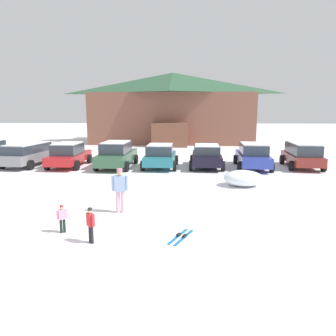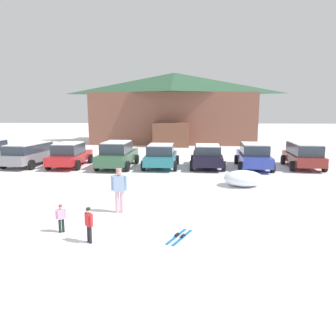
% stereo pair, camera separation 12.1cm
% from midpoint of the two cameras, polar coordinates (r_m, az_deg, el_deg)
% --- Properties ---
extents(ground, '(160.00, 160.00, 0.00)m').
position_cam_midpoint_polar(ground, '(8.22, -13.40, -17.76)').
color(ground, white).
extents(ski_lodge, '(18.47, 11.04, 7.86)m').
position_cam_midpoint_polar(ski_lodge, '(38.46, 1.16, 10.52)').
color(ski_lodge, brown).
rests_on(ski_lodge, ground).
extents(parked_grey_wagon, '(2.59, 4.86, 1.54)m').
position_cam_midpoint_polar(parked_grey_wagon, '(24.12, -22.88, 2.38)').
color(parked_grey_wagon, gray).
rests_on(parked_grey_wagon, ground).
extents(parked_red_sedan, '(2.17, 4.39, 1.61)m').
position_cam_midpoint_polar(parked_red_sedan, '(22.80, -16.61, 2.27)').
color(parked_red_sedan, red).
rests_on(parked_red_sedan, ground).
extents(parked_green_coupe, '(2.36, 4.85, 1.72)m').
position_cam_midpoint_polar(parked_green_coupe, '(21.84, -8.64, 2.37)').
color(parked_green_coupe, '#346141').
rests_on(parked_green_coupe, ground).
extents(parked_teal_hatchback, '(2.31, 4.08, 1.55)m').
position_cam_midpoint_polar(parked_teal_hatchback, '(21.48, -1.07, 2.16)').
color(parked_teal_hatchback, teal).
rests_on(parked_teal_hatchback, ground).
extents(parked_black_sedan, '(2.33, 4.16, 1.52)m').
position_cam_midpoint_polar(parked_black_sedan, '(21.63, 7.02, 2.12)').
color(parked_black_sedan, black).
rests_on(parked_black_sedan, ground).
extents(parked_blue_hatchback, '(2.39, 4.75, 1.64)m').
position_cam_midpoint_polar(parked_blue_hatchback, '(21.98, 14.85, 2.11)').
color(parked_blue_hatchback, '#2D3EA3').
rests_on(parked_blue_hatchback, ground).
extents(parked_maroon_van, '(2.35, 4.26, 1.65)m').
position_cam_midpoint_polar(parked_maroon_van, '(23.12, 22.65, 2.20)').
color(parked_maroon_van, maroon).
rests_on(parked_maroon_van, ground).
extents(skier_adult_in_blue_parka, '(0.62, 0.28, 1.67)m').
position_cam_midpoint_polar(skier_adult_in_blue_parka, '(12.23, -8.20, -3.45)').
color(skier_adult_in_blue_parka, beige).
rests_on(skier_adult_in_blue_parka, ground).
extents(skier_child_in_pink_snowsuit, '(0.29, 0.22, 0.89)m').
position_cam_midpoint_polar(skier_child_in_pink_snowsuit, '(10.81, -17.83, -8.11)').
color(skier_child_in_pink_snowsuit, black).
rests_on(skier_child_in_pink_snowsuit, ground).
extents(skier_child_in_red_jacket, '(0.28, 0.32, 1.05)m').
position_cam_midpoint_polar(skier_child_in_red_jacket, '(9.77, -13.25, -9.32)').
color(skier_child_in_red_jacket, black).
rests_on(skier_child_in_red_jacket, ground).
extents(pair_of_skis, '(0.80, 1.35, 0.08)m').
position_cam_midpoint_polar(pair_of_skis, '(10.10, 2.36, -11.83)').
color(pair_of_skis, '#1667B1').
rests_on(pair_of_skis, ground).
extents(plowed_snow_pile, '(1.94, 1.55, 0.80)m').
position_cam_midpoint_polar(plowed_snow_pile, '(16.80, 13.18, -1.76)').
color(plowed_snow_pile, white).
rests_on(plowed_snow_pile, ground).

